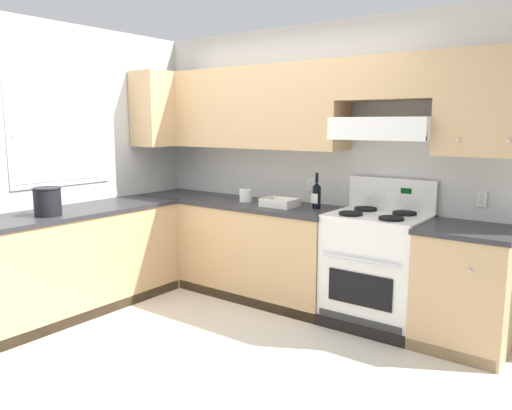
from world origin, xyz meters
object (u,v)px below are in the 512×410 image
object	(u,v)px
stove	(376,268)
bucket	(47,201)
wine_bottle	(317,195)
paper_towel_roll	(246,195)
bowl	(280,204)

from	to	relation	value
stove	bucket	distance (m)	2.74
wine_bottle	paper_towel_roll	bearing A→B (deg)	-176.06
stove	bucket	size ratio (longest dim) A/B	5.13
stove	bucket	bearing A→B (deg)	-144.51
stove	paper_towel_roll	distance (m)	1.44
wine_bottle	stove	bearing A→B (deg)	-5.04
bowl	stove	bearing A→B (deg)	3.11
bucket	paper_towel_roll	xyz separation A→B (m)	(0.84, 1.56, -0.06)
wine_bottle	paper_towel_roll	xyz separation A→B (m)	(-0.75, -0.05, -0.07)
paper_towel_roll	bucket	bearing A→B (deg)	-118.21
bucket	bowl	bearing A→B (deg)	49.99
wine_bottle	bowl	world-z (taller)	wine_bottle
stove	bowl	distance (m)	1.03
wine_bottle	bowl	xyz separation A→B (m)	(-0.32, -0.10, -0.10)
bucket	paper_towel_roll	bearing A→B (deg)	61.79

